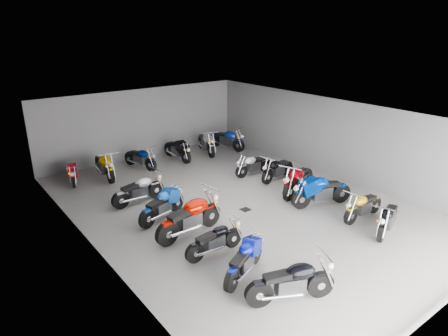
{
  "coord_description": "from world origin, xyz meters",
  "views": [
    {
      "loc": [
        -8.08,
        -9.86,
        5.98
      ],
      "look_at": [
        0.28,
        1.09,
        1.0
      ],
      "focal_mm": 32.0,
      "sensor_mm": 36.0,
      "label": 1
    }
  ],
  "objects_px": {
    "motorcycle_left_c": "(215,240)",
    "motorcycle_back_e": "(206,142)",
    "motorcycle_back_d": "(178,149)",
    "motorcycle_right_f": "(253,165)",
    "motorcycle_left_a": "(292,282)",
    "motorcycle_back_a": "(73,172)",
    "motorcycle_left_e": "(163,205)",
    "drain_grate": "(246,209)",
    "motorcycle_back_b": "(104,165)",
    "motorcycle_back_c": "(140,158)",
    "motorcycle_left_f": "(139,190)",
    "motorcycle_left_b": "(245,259)",
    "motorcycle_back_f": "(227,139)",
    "motorcycle_right_a": "(388,218)",
    "motorcycle_right_b": "(363,206)",
    "motorcycle_right_d": "(298,180)",
    "motorcycle_right_c": "(321,191)",
    "motorcycle_right_e": "(277,169)",
    "motorcycle_left_d": "(190,217)"
  },
  "relations": [
    {
      "from": "motorcycle_left_c",
      "to": "motorcycle_back_e",
      "type": "relative_size",
      "value": 0.84
    },
    {
      "from": "motorcycle_back_d",
      "to": "motorcycle_right_f",
      "type": "bearing_deg",
      "value": 110.51
    },
    {
      "from": "motorcycle_left_a",
      "to": "motorcycle_back_e",
      "type": "relative_size",
      "value": 0.91
    },
    {
      "from": "motorcycle_back_a",
      "to": "motorcycle_left_e",
      "type": "bearing_deg",
      "value": 122.44
    },
    {
      "from": "drain_grate",
      "to": "motorcycle_back_d",
      "type": "distance_m",
      "value": 6.1
    },
    {
      "from": "drain_grate",
      "to": "motorcycle_back_e",
      "type": "bearing_deg",
      "value": 66.65
    },
    {
      "from": "motorcycle_back_a",
      "to": "motorcycle_back_b",
      "type": "relative_size",
      "value": 0.79
    },
    {
      "from": "motorcycle_back_c",
      "to": "motorcycle_left_f",
      "type": "bearing_deg",
      "value": 48.19
    },
    {
      "from": "motorcycle_left_b",
      "to": "motorcycle_back_f",
      "type": "height_order",
      "value": "motorcycle_back_f"
    },
    {
      "from": "motorcycle_right_a",
      "to": "motorcycle_left_e",
      "type": "bearing_deg",
      "value": 26.39
    },
    {
      "from": "motorcycle_right_b",
      "to": "motorcycle_right_d",
      "type": "xyz_separation_m",
      "value": [
        -0.13,
        2.69,
        0.09
      ]
    },
    {
      "from": "motorcycle_right_a",
      "to": "motorcycle_back_e",
      "type": "bearing_deg",
      "value": -20.01
    },
    {
      "from": "motorcycle_right_f",
      "to": "motorcycle_back_d",
      "type": "bearing_deg",
      "value": 23.11
    },
    {
      "from": "drain_grate",
      "to": "motorcycle_right_d",
      "type": "distance_m",
      "value": 2.52
    },
    {
      "from": "motorcycle_left_b",
      "to": "motorcycle_right_b",
      "type": "height_order",
      "value": "motorcycle_left_b"
    },
    {
      "from": "motorcycle_right_c",
      "to": "motorcycle_left_e",
      "type": "bearing_deg",
      "value": 81.66
    },
    {
      "from": "motorcycle_left_a",
      "to": "motorcycle_back_b",
      "type": "relative_size",
      "value": 0.89
    },
    {
      "from": "motorcycle_right_e",
      "to": "motorcycle_back_f",
      "type": "bearing_deg",
      "value": -20.94
    },
    {
      "from": "motorcycle_right_a",
      "to": "motorcycle_back_c",
      "type": "bearing_deg",
      "value": 0.06
    },
    {
      "from": "motorcycle_right_d",
      "to": "motorcycle_right_f",
      "type": "distance_m",
      "value": 2.5
    },
    {
      "from": "motorcycle_left_c",
      "to": "motorcycle_right_e",
      "type": "bearing_deg",
      "value": 119.27
    },
    {
      "from": "motorcycle_left_b",
      "to": "motorcycle_right_c",
      "type": "distance_m",
      "value": 5.02
    },
    {
      "from": "motorcycle_left_b",
      "to": "motorcycle_right_f",
      "type": "xyz_separation_m",
      "value": [
        4.91,
        5.27,
        -0.02
      ]
    },
    {
      "from": "motorcycle_left_e",
      "to": "motorcycle_back_c",
      "type": "bearing_deg",
      "value": 142.29
    },
    {
      "from": "motorcycle_left_d",
      "to": "motorcycle_back_a",
      "type": "relative_size",
      "value": 1.34
    },
    {
      "from": "drain_grate",
      "to": "motorcycle_back_f",
      "type": "relative_size",
      "value": 0.15
    },
    {
      "from": "motorcycle_left_f",
      "to": "motorcycle_back_d",
      "type": "height_order",
      "value": "motorcycle_back_d"
    },
    {
      "from": "drain_grate",
      "to": "motorcycle_left_d",
      "type": "height_order",
      "value": "motorcycle_left_d"
    },
    {
      "from": "motorcycle_left_f",
      "to": "motorcycle_right_c",
      "type": "height_order",
      "value": "motorcycle_right_c"
    },
    {
      "from": "motorcycle_right_e",
      "to": "motorcycle_back_e",
      "type": "height_order",
      "value": "motorcycle_back_e"
    },
    {
      "from": "motorcycle_back_b",
      "to": "motorcycle_back_f",
      "type": "distance_m",
      "value": 6.44
    },
    {
      "from": "motorcycle_right_e",
      "to": "motorcycle_back_f",
      "type": "relative_size",
      "value": 0.91
    },
    {
      "from": "motorcycle_left_f",
      "to": "motorcycle_right_c",
      "type": "distance_m",
      "value": 6.35
    },
    {
      "from": "motorcycle_back_d",
      "to": "motorcycle_back_e",
      "type": "relative_size",
      "value": 0.94
    },
    {
      "from": "motorcycle_left_a",
      "to": "motorcycle_left_e",
      "type": "distance_m",
      "value": 5.41
    },
    {
      "from": "motorcycle_left_a",
      "to": "motorcycle_right_e",
      "type": "xyz_separation_m",
      "value": [
        5.1,
        5.64,
        -0.04
      ]
    },
    {
      "from": "motorcycle_left_d",
      "to": "motorcycle_left_b",
      "type": "bearing_deg",
      "value": -8.34
    },
    {
      "from": "motorcycle_left_d",
      "to": "motorcycle_left_e",
      "type": "height_order",
      "value": "motorcycle_left_d"
    },
    {
      "from": "motorcycle_right_d",
      "to": "motorcycle_back_d",
      "type": "distance_m",
      "value": 6.3
    },
    {
      "from": "motorcycle_left_b",
      "to": "motorcycle_right_f",
      "type": "relative_size",
      "value": 0.97
    },
    {
      "from": "motorcycle_right_f",
      "to": "motorcycle_right_a",
      "type": "bearing_deg",
      "value": -179.75
    },
    {
      "from": "motorcycle_right_c",
      "to": "motorcycle_right_e",
      "type": "relative_size",
      "value": 1.14
    },
    {
      "from": "motorcycle_left_d",
      "to": "motorcycle_right_b",
      "type": "relative_size",
      "value": 1.25
    },
    {
      "from": "motorcycle_right_d",
      "to": "motorcycle_back_e",
      "type": "bearing_deg",
      "value": -19.25
    },
    {
      "from": "motorcycle_right_e",
      "to": "motorcycle_back_d",
      "type": "relative_size",
      "value": 0.94
    },
    {
      "from": "motorcycle_back_a",
      "to": "motorcycle_right_b",
      "type": "bearing_deg",
      "value": 143.96
    },
    {
      "from": "motorcycle_right_c",
      "to": "motorcycle_back_f",
      "type": "distance_m",
      "value": 7.41
    },
    {
      "from": "drain_grate",
      "to": "motorcycle_back_d",
      "type": "bearing_deg",
      "value": 81.04
    },
    {
      "from": "motorcycle_left_f",
      "to": "motorcycle_right_a",
      "type": "relative_size",
      "value": 1.07
    },
    {
      "from": "motorcycle_left_a",
      "to": "motorcycle_left_e",
      "type": "height_order",
      "value": "motorcycle_left_a"
    }
  ]
}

